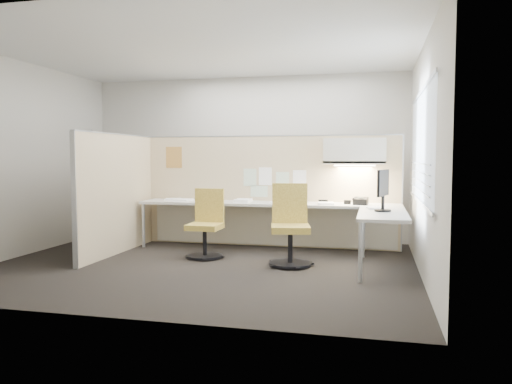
% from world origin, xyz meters
% --- Properties ---
extents(floor, '(5.50, 4.50, 0.01)m').
position_xyz_m(floor, '(0.00, 0.00, -0.01)').
color(floor, black).
rests_on(floor, ground).
extents(ceiling, '(5.50, 4.50, 0.01)m').
position_xyz_m(ceiling, '(0.00, 0.00, 2.80)').
color(ceiling, white).
rests_on(ceiling, wall_back).
extents(wall_back, '(5.50, 0.02, 2.80)m').
position_xyz_m(wall_back, '(0.00, 2.25, 1.40)').
color(wall_back, beige).
rests_on(wall_back, ground).
extents(wall_front, '(5.50, 0.02, 2.80)m').
position_xyz_m(wall_front, '(0.00, -2.25, 1.40)').
color(wall_front, beige).
rests_on(wall_front, ground).
extents(wall_left, '(0.02, 4.50, 2.80)m').
position_xyz_m(wall_left, '(-2.75, 0.00, 1.40)').
color(wall_left, beige).
rests_on(wall_left, ground).
extents(wall_right, '(0.02, 4.50, 2.80)m').
position_xyz_m(wall_right, '(2.75, 0.00, 1.40)').
color(wall_right, beige).
rests_on(wall_right, ground).
extents(window_pane, '(0.01, 2.80, 1.30)m').
position_xyz_m(window_pane, '(2.73, 0.00, 1.55)').
color(window_pane, '#ACBAC8').
rests_on(window_pane, wall_right).
extents(partition_back, '(4.10, 0.06, 1.75)m').
position_xyz_m(partition_back, '(0.55, 1.60, 0.88)').
color(partition_back, tan).
rests_on(partition_back, floor).
extents(partition_left, '(0.06, 2.20, 1.75)m').
position_xyz_m(partition_left, '(-1.50, 0.50, 0.88)').
color(partition_left, tan).
rests_on(partition_left, floor).
extents(desk, '(4.00, 2.07, 0.73)m').
position_xyz_m(desk, '(0.93, 1.13, 0.60)').
color(desk, beige).
rests_on(desk, floor).
extents(overhead_bin, '(0.90, 0.36, 0.38)m').
position_xyz_m(overhead_bin, '(1.90, 1.39, 1.51)').
color(overhead_bin, beige).
rests_on(overhead_bin, partition_back).
extents(task_light_strip, '(0.60, 0.06, 0.02)m').
position_xyz_m(task_light_strip, '(1.90, 1.39, 1.30)').
color(task_light_strip, '#FFEABF').
rests_on(task_light_strip, overhead_bin).
extents(pinned_papers, '(1.01, 0.00, 0.47)m').
position_xyz_m(pinned_papers, '(0.63, 1.57, 1.03)').
color(pinned_papers, '#8CBF8C').
rests_on(pinned_papers, partition_back).
extents(poster, '(0.28, 0.00, 0.35)m').
position_xyz_m(poster, '(-1.05, 1.57, 1.42)').
color(poster, '#FFA020').
rests_on(poster, partition_back).
extents(chair_left, '(0.51, 0.51, 0.96)m').
position_xyz_m(chair_left, '(-0.13, 0.51, 0.45)').
color(chair_left, black).
rests_on(chair_left, floor).
extents(chair_right, '(0.58, 0.60, 1.06)m').
position_xyz_m(chair_right, '(1.12, 0.29, 0.49)').
color(chair_right, black).
rests_on(chair_right, floor).
extents(monitor, '(0.21, 0.50, 0.53)m').
position_xyz_m(monitor, '(2.30, 0.35, 1.04)').
color(monitor, black).
rests_on(monitor, desk).
extents(phone, '(0.23, 0.22, 0.12)m').
position_xyz_m(phone, '(2.00, 1.23, 0.78)').
color(phone, black).
rests_on(phone, desk).
extents(stapler, '(0.14, 0.05, 0.05)m').
position_xyz_m(stapler, '(1.44, 1.37, 0.76)').
color(stapler, black).
rests_on(stapler, desk).
extents(tape_dispenser, '(0.11, 0.07, 0.06)m').
position_xyz_m(tape_dispenser, '(1.81, 1.29, 0.76)').
color(tape_dispenser, black).
rests_on(tape_dispenser, desk).
extents(coat_hook, '(0.18, 0.47, 1.40)m').
position_xyz_m(coat_hook, '(-1.58, -0.25, 1.41)').
color(coat_hook, silver).
rests_on(coat_hook, partition_left).
extents(paper_stack_0, '(0.24, 0.31, 0.03)m').
position_xyz_m(paper_stack_0, '(-0.76, 1.24, 0.74)').
color(paper_stack_0, white).
rests_on(paper_stack_0, desk).
extents(paper_stack_1, '(0.25, 0.32, 0.02)m').
position_xyz_m(paper_stack_1, '(-0.27, 1.26, 0.74)').
color(paper_stack_1, white).
rests_on(paper_stack_1, desk).
extents(paper_stack_2, '(0.23, 0.30, 0.05)m').
position_xyz_m(paper_stack_2, '(0.22, 1.24, 0.75)').
color(paper_stack_2, white).
rests_on(paper_stack_2, desk).
extents(paper_stack_3, '(0.25, 0.32, 0.01)m').
position_xyz_m(paper_stack_3, '(0.76, 1.36, 0.74)').
color(paper_stack_3, white).
rests_on(paper_stack_3, desk).
extents(paper_stack_4, '(0.27, 0.33, 0.02)m').
position_xyz_m(paper_stack_4, '(1.50, 1.23, 0.74)').
color(paper_stack_4, white).
rests_on(paper_stack_4, desk).
extents(paper_stack_5, '(0.28, 0.33, 0.02)m').
position_xyz_m(paper_stack_5, '(2.21, 0.73, 0.74)').
color(paper_stack_5, white).
rests_on(paper_stack_5, desk).
extents(paper_stack_6, '(0.31, 0.35, 0.02)m').
position_xyz_m(paper_stack_6, '(-0.99, 1.35, 0.74)').
color(paper_stack_6, white).
rests_on(paper_stack_6, desk).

